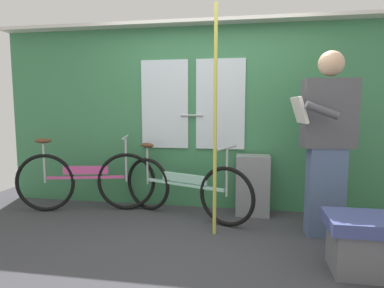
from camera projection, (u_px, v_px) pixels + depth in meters
The scene contains 8 objects.
ground_plane at pixel (192, 249), 3.02m from camera, with size 6.37×4.11×0.04m, color #38383D.
train_door_wall at pixel (208, 113), 4.10m from camera, with size 5.37×0.28×2.29m.
bicycle_near_door at pixel (85, 180), 4.03m from camera, with size 1.66×0.55×0.92m.
bicycle_leaning_behind at pixel (183, 187), 3.79m from camera, with size 1.62×0.76×0.86m.
passenger_reading_newspaper at pixel (327, 140), 3.18m from camera, with size 0.61×0.55×1.80m.
trash_bin_by_wall at pixel (253, 185), 3.89m from camera, with size 0.39×0.28×0.71m, color gray.
handrail_pole at pixel (215, 122), 3.20m from camera, with size 0.04×0.04×2.25m, color #C6C14C.
bench_seat_corner at pixel (373, 244), 2.50m from camera, with size 0.70×0.44×0.45m.
Camera 1 is at (0.48, -2.85, 1.28)m, focal length 30.75 mm.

